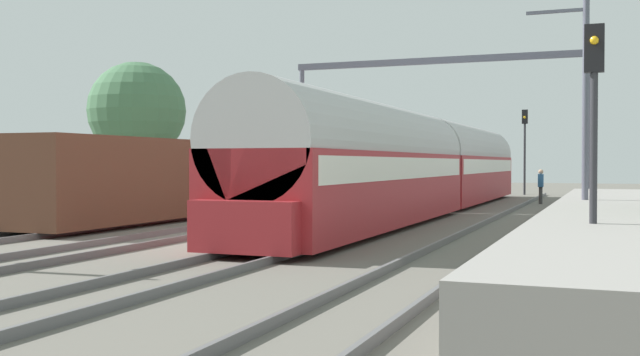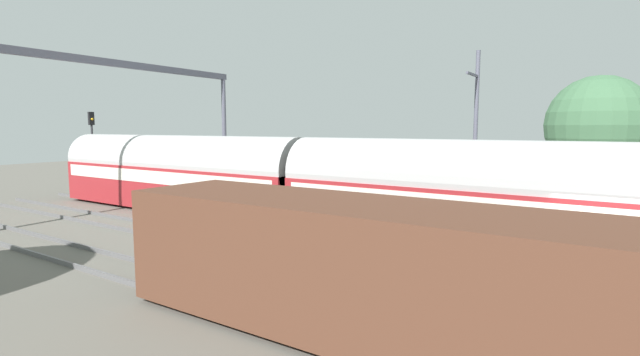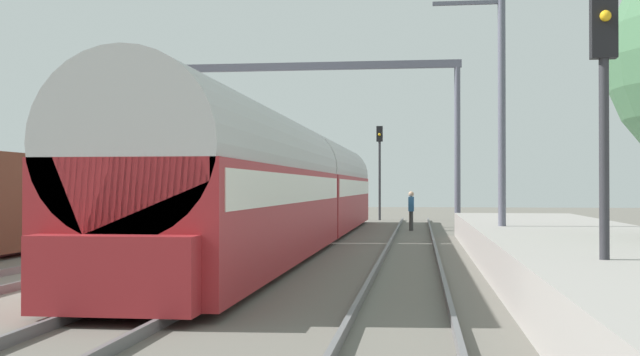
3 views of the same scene
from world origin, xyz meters
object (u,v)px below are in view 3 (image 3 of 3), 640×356
railway_signal_near (604,111)px  railway_signal_far (380,160)px  passenger_train (296,186)px  person_crossing (411,207)px  catenary_gantry (289,104)px

railway_signal_near → railway_signal_far: bearing=98.1°
passenger_train → person_crossing: (3.85, 8.34, -0.94)m
railway_signal_far → passenger_train: bearing=-95.7°
passenger_train → person_crossing: passenger_train is taller
passenger_train → railway_signal_far: bearing=84.3°
railway_signal_far → catenary_gantry: 9.77m
person_crossing → passenger_train: bearing=156.3°
person_crossing → railway_signal_far: size_ratio=0.32×
passenger_train → person_crossing: bearing=65.2°
railway_signal_near → catenary_gantry: (-8.81, 25.81, 2.88)m
person_crossing → railway_signal_far: 11.27m
railway_signal_near → railway_signal_far: 34.78m
railway_signal_far → catenary_gantry: bearing=-114.4°
railway_signal_far → catenary_gantry: catenary_gantry is taller
railway_signal_far → railway_signal_near: bearing=-81.9°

